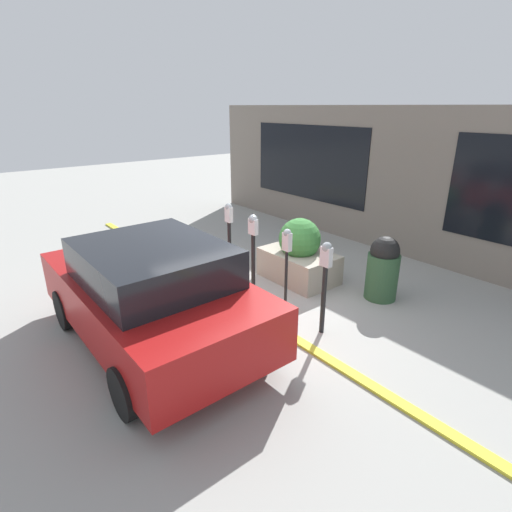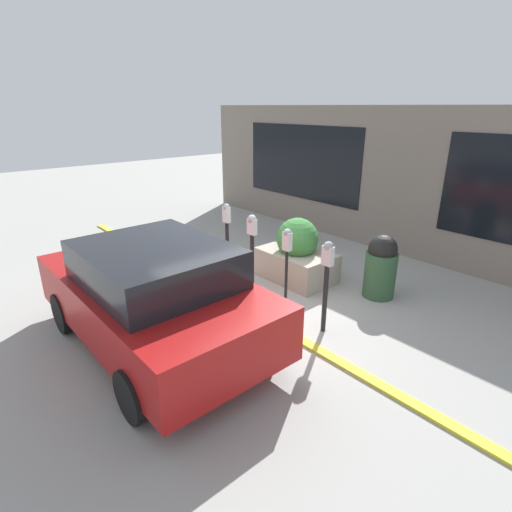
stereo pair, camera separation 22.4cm
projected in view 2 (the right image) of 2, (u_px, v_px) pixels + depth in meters
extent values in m
plane|color=#999993|center=(250.00, 309.00, 6.93)|extent=(40.00, 40.00, 0.00)
cube|color=gold|center=(247.00, 309.00, 6.88)|extent=(13.56, 0.16, 0.04)
cube|color=slate|center=(401.00, 183.00, 9.07)|extent=(13.56, 0.15, 3.32)
cube|color=black|center=(300.00, 162.00, 11.13)|extent=(4.07, 0.02, 1.99)
cylinder|color=black|center=(325.00, 299.00, 6.06)|extent=(0.07, 0.07, 1.11)
cube|color=silver|center=(328.00, 256.00, 5.82)|extent=(0.17, 0.09, 0.30)
sphere|color=gray|center=(329.00, 246.00, 5.76)|extent=(0.15, 0.15, 0.15)
cylinder|color=black|center=(286.00, 280.00, 6.75)|extent=(0.05, 0.05, 1.08)
cube|color=silver|center=(287.00, 241.00, 6.51)|extent=(0.15, 0.09, 0.31)
sphere|color=gray|center=(287.00, 232.00, 6.46)|extent=(0.13, 0.13, 0.13)
cylinder|color=black|center=(252.00, 264.00, 7.35)|extent=(0.08, 0.08, 1.14)
cube|color=silver|center=(252.00, 227.00, 7.10)|extent=(0.19, 0.09, 0.28)
sphere|color=gray|center=(252.00, 219.00, 7.05)|extent=(0.16, 0.16, 0.16)
cylinder|color=black|center=(227.00, 251.00, 7.90)|extent=(0.07, 0.07, 1.20)
cube|color=silver|center=(227.00, 215.00, 7.63)|extent=(0.16, 0.09, 0.30)
sphere|color=gray|center=(226.00, 207.00, 7.58)|extent=(0.13, 0.13, 0.13)
cube|color=#A39989|center=(296.00, 265.00, 8.04)|extent=(1.49, 0.98, 0.59)
sphere|color=#387A38|center=(297.00, 239.00, 7.85)|extent=(0.83, 0.83, 0.83)
cube|color=maroon|center=(154.00, 301.00, 5.70)|extent=(4.00, 1.99, 0.73)
cube|color=black|center=(155.00, 264.00, 5.37)|extent=(2.09, 1.74, 0.52)
cylinder|color=black|center=(169.00, 281.00, 7.26)|extent=(0.63, 0.23, 0.63)
cylinder|color=black|center=(65.00, 312.00, 6.16)|extent=(0.63, 0.23, 0.63)
cylinder|color=black|center=(258.00, 337.00, 5.50)|extent=(0.63, 0.23, 0.63)
cylinder|color=black|center=(134.00, 394.00, 4.40)|extent=(0.63, 0.23, 0.63)
cylinder|color=#2D5133|center=(380.00, 275.00, 7.26)|extent=(0.57, 0.57, 0.84)
sphere|color=black|center=(383.00, 249.00, 7.08)|extent=(0.51, 0.51, 0.51)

